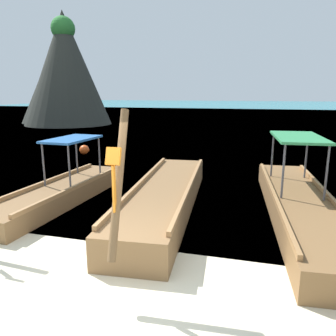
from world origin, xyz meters
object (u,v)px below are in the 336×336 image
at_px(longtail_boat_turquoise_ribbon, 61,192).
at_px(longtail_boat_orange_ribbon, 165,197).
at_px(mooring_buoy_near, 84,150).
at_px(karst_rock, 63,72).
at_px(longtail_boat_pink_ribbon, 300,205).

distance_m(longtail_boat_turquoise_ribbon, longtail_boat_orange_ribbon, 2.89).
distance_m(longtail_boat_orange_ribbon, mooring_buoy_near, 8.68).
relative_size(longtail_boat_orange_ribbon, mooring_buoy_near, 15.87).
height_order(longtail_boat_orange_ribbon, mooring_buoy_near, longtail_boat_orange_ribbon).
relative_size(longtail_boat_turquoise_ribbon, karst_rock, 0.56).
bearing_deg(longtail_boat_turquoise_ribbon, mooring_buoy_near, 114.27).
distance_m(longtail_boat_pink_ribbon, karst_rock, 27.87).
distance_m(longtail_boat_orange_ribbon, karst_rock, 26.00).
bearing_deg(karst_rock, mooring_buoy_near, -55.26).
xyz_separation_m(longtail_boat_turquoise_ribbon, mooring_buoy_near, (-2.96, 6.58, -0.07)).
height_order(longtail_boat_turquoise_ribbon, karst_rock, karst_rock).
bearing_deg(karst_rock, longtail_boat_turquoise_ribbon, -58.38).
height_order(longtail_boat_orange_ribbon, karst_rock, karst_rock).
relative_size(longtail_boat_pink_ribbon, karst_rock, 0.75).
distance_m(karst_rock, mooring_buoy_near, 17.59).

